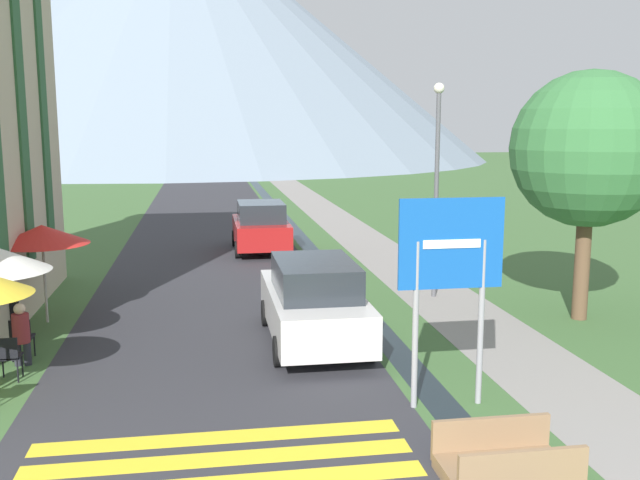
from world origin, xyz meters
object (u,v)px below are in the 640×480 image
(cafe_umbrella_rear_red, at_px, (42,235))
(person_seated_near, at_px, (21,331))
(cafe_chair_near_left, at_px, (8,355))
(tree_by_path, at_px, (589,150))
(streetlamp, at_px, (437,174))
(parked_car_far, at_px, (261,227))
(cafe_chair_far_left, at_px, (11,316))
(cafe_chair_middle, at_px, (22,335))
(road_sign, at_px, (450,268))
(parked_car_near, at_px, (314,301))
(footbridge, at_px, (506,463))

(cafe_umbrella_rear_red, bearing_deg, person_seated_near, -86.68)
(cafe_chair_near_left, xyz_separation_m, tree_by_path, (12.40, 2.26, 3.52))
(cafe_umbrella_rear_red, height_order, streetlamp, streetlamp)
(parked_car_far, height_order, cafe_chair_near_left, parked_car_far)
(cafe_chair_near_left, bearing_deg, cafe_chair_far_left, 125.63)
(cafe_chair_near_left, bearing_deg, cafe_chair_middle, 115.16)
(road_sign, bearing_deg, parked_car_near, 114.14)
(cafe_chair_near_left, distance_m, person_seated_near, 0.91)
(parked_car_near, relative_size, cafe_chair_middle, 5.36)
(footbridge, xyz_separation_m, person_seated_near, (-7.39, 5.73, 0.46))
(parked_car_near, xyz_separation_m, parked_car_far, (-0.25, 11.09, -0.00))
(parked_car_near, distance_m, tree_by_path, 7.33)
(cafe_umbrella_rear_red, distance_m, streetlamp, 9.92)
(person_seated_near, xyz_separation_m, streetlamp, (9.62, 4.05, 2.64))
(road_sign, xyz_separation_m, cafe_chair_far_left, (-8.11, 5.08, -1.83))
(cafe_chair_far_left, xyz_separation_m, streetlamp, (10.27, 2.18, 2.81))
(cafe_chair_middle, xyz_separation_m, streetlamp, (9.69, 3.74, 2.81))
(road_sign, bearing_deg, tree_by_path, 42.97)
(parked_car_far, bearing_deg, streetlamp, -61.63)
(cafe_umbrella_rear_red, distance_m, tree_by_path, 12.82)
(cafe_chair_far_left, height_order, cafe_umbrella_rear_red, cafe_umbrella_rear_red)
(road_sign, bearing_deg, footbridge, -91.50)
(parked_car_far, relative_size, person_seated_near, 3.22)
(cafe_chair_near_left, bearing_deg, person_seated_near, 111.14)
(road_sign, distance_m, cafe_chair_near_left, 8.04)
(road_sign, distance_m, cafe_chair_middle, 8.51)
(cafe_chair_middle, bearing_deg, road_sign, -49.03)
(cafe_umbrella_rear_red, relative_size, tree_by_path, 0.40)
(parked_car_near, xyz_separation_m, cafe_chair_near_left, (-5.82, -1.40, -0.40))
(cafe_umbrella_rear_red, bearing_deg, cafe_chair_near_left, -87.79)
(cafe_umbrella_rear_red, xyz_separation_m, streetlamp, (9.80, 0.96, 1.23))
(parked_car_far, bearing_deg, parked_car_near, -88.73)
(cafe_chair_middle, bearing_deg, parked_car_near, -22.05)
(parked_car_near, xyz_separation_m, streetlamp, (3.83, 3.54, 2.41))
(person_seated_near, bearing_deg, cafe_chair_middle, 103.63)
(cafe_chair_far_left, bearing_deg, person_seated_near, -49.58)
(cafe_chair_middle, distance_m, streetlamp, 10.76)
(cafe_chair_middle, xyz_separation_m, cafe_chair_far_left, (-0.58, 1.56, 0.00))
(road_sign, xyz_separation_m, parked_car_far, (-1.91, 14.80, -1.43))
(road_sign, relative_size, streetlamp, 0.61)
(cafe_chair_near_left, height_order, streetlamp, streetlamp)
(parked_car_far, relative_size, cafe_chair_near_left, 4.69)
(footbridge, bearing_deg, tree_by_path, 54.95)
(cafe_chair_far_left, xyz_separation_m, cafe_chair_near_left, (0.63, -2.76, 0.00))
(parked_car_near, bearing_deg, cafe_chair_middle, -178.08)
(tree_by_path, bearing_deg, parked_car_far, 123.72)
(road_sign, distance_m, parked_car_near, 4.32)
(parked_car_far, distance_m, person_seated_near, 12.85)
(streetlamp, distance_m, tree_by_path, 3.91)
(cafe_chair_far_left, height_order, tree_by_path, tree_by_path)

